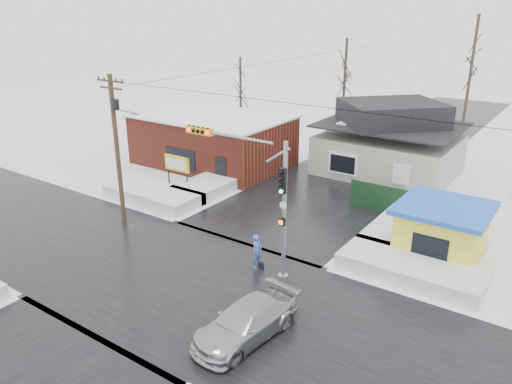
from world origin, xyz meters
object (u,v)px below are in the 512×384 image
Objects in this scene: marquee_sign at (177,165)px; kiosk at (442,230)px; traffic_signal at (256,187)px; pedestrian at (257,251)px; utility_pole at (117,141)px; car at (246,322)px.

marquee_sign is 18.51m from kiosk.
traffic_signal is 1.52× the size of kiosk.
marquee_sign is 12.81m from pedestrian.
utility_pole is 18.95m from kiosk.
utility_pole is 6.87m from marquee_sign.
utility_pole is (-10.36, 0.53, 0.57)m from traffic_signal.
marquee_sign is at bearing -178.45° from kiosk.
pedestrian is (11.20, -6.13, -1.04)m from marquee_sign.
traffic_signal is at bearing -29.72° from marquee_sign.
marquee_sign is (-1.07, 5.99, -3.19)m from utility_pole.
traffic_signal is 10.43m from kiosk.
utility_pole is 1.96× the size of kiosk.
utility_pole is 10.98m from pedestrian.
traffic_signal reaches higher than marquee_sign.
traffic_signal reaches higher than car.
utility_pole reaches higher than marquee_sign.
traffic_signal is 13.42m from marquee_sign.
kiosk is 12.47m from car.
car is at bearing -21.55° from utility_pole.
kiosk is at bearing -44.15° from pedestrian.
kiosk is 9.88m from pedestrian.
marquee_sign is at bearing 150.28° from traffic_signal.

